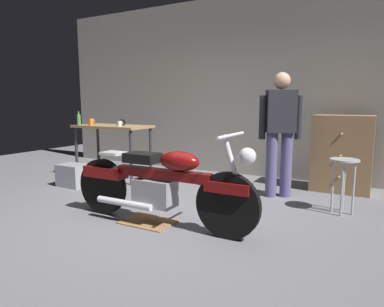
# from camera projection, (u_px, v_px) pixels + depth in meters

# --- Properties ---
(ground_plane) EXTENTS (12.00, 12.00, 0.00)m
(ground_plane) POSITION_uv_depth(u_px,v_px,m) (160.00, 220.00, 3.73)
(ground_plane) COLOR slate
(back_wall) EXTENTS (8.00, 0.12, 3.10)m
(back_wall) POSITION_uv_depth(u_px,v_px,m) (249.00, 87.00, 5.94)
(back_wall) COLOR gray
(back_wall) RESTS_ON ground_plane
(workbench) EXTENTS (1.30, 0.64, 0.90)m
(workbench) POSITION_uv_depth(u_px,v_px,m) (113.00, 132.00, 5.74)
(workbench) COLOR #99724C
(workbench) RESTS_ON ground_plane
(motorcycle) EXTENTS (2.19, 0.60, 1.00)m
(motorcycle) POSITION_uv_depth(u_px,v_px,m) (160.00, 183.00, 3.53)
(motorcycle) COLOR black
(motorcycle) RESTS_ON ground_plane
(person_standing) EXTENTS (0.52, 0.37, 1.67)m
(person_standing) POSITION_uv_depth(u_px,v_px,m) (280.00, 129.00, 4.57)
(person_standing) COLOR #545083
(person_standing) RESTS_ON ground_plane
(shop_stool) EXTENTS (0.32, 0.32, 0.64)m
(shop_stool) POSITION_uv_depth(u_px,v_px,m) (344.00, 171.00, 3.90)
(shop_stool) COLOR #B2B2B7
(shop_stool) RESTS_ON ground_plane
(wooden_dresser) EXTENTS (0.80, 0.47, 1.10)m
(wooden_dresser) POSITION_uv_depth(u_px,v_px,m) (342.00, 154.00, 4.89)
(wooden_dresser) COLOR #99724C
(wooden_dresser) RESTS_ON ground_plane
(drip_tray) EXTENTS (0.56, 0.40, 0.01)m
(drip_tray) POSITION_uv_depth(u_px,v_px,m) (148.00, 222.00, 3.67)
(drip_tray) COLOR olive
(drip_tray) RESTS_ON ground_plane
(storage_bin) EXTENTS (0.44, 0.32, 0.34)m
(storage_bin) POSITION_uv_depth(u_px,v_px,m) (73.00, 175.00, 5.25)
(storage_bin) COLOR gray
(storage_bin) RESTS_ON ground_plane
(mug_orange_travel) EXTENTS (0.13, 0.09, 0.11)m
(mug_orange_travel) POSITION_uv_depth(u_px,v_px,m) (91.00, 122.00, 5.67)
(mug_orange_travel) COLOR orange
(mug_orange_travel) RESTS_ON workbench
(mug_black_matte) EXTENTS (0.12, 0.09, 0.10)m
(mug_black_matte) POSITION_uv_depth(u_px,v_px,m) (122.00, 122.00, 5.66)
(mug_black_matte) COLOR black
(mug_black_matte) RESTS_ON workbench
(mug_white_ceramic) EXTENTS (0.10, 0.07, 0.09)m
(mug_white_ceramic) POSITION_uv_depth(u_px,v_px,m) (120.00, 124.00, 5.45)
(mug_white_ceramic) COLOR white
(mug_white_ceramic) RESTS_ON workbench
(bottle) EXTENTS (0.06, 0.06, 0.24)m
(bottle) POSITION_uv_depth(u_px,v_px,m) (79.00, 119.00, 5.73)
(bottle) COLOR #4C8C4C
(bottle) RESTS_ON workbench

